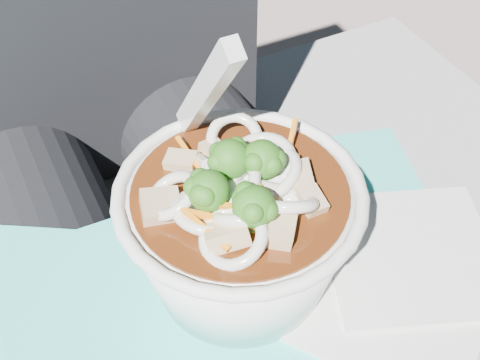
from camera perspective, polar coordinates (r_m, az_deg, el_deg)
name	(u,v)px	position (r m, az deg, el deg)	size (l,w,h in m)	color
lap	(198,335)	(0.55, -3.57, -13.03)	(0.31, 0.48, 0.14)	black
person_body	(154,237)	(0.59, -7.33, -4.82)	(0.34, 0.94, 1.01)	black
plastic_bag	(209,316)	(0.47, -2.63, -11.56)	(0.47, 0.36, 0.01)	#31CFC0
napkins	(403,283)	(0.48, 13.70, -8.55)	(0.20, 0.19, 0.01)	silver
udon_bowl	(240,225)	(0.43, -0.02, -3.85)	(0.20, 0.20, 0.20)	white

